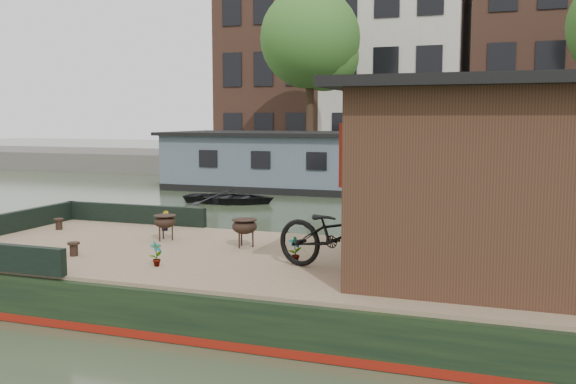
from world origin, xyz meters
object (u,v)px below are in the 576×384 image
(brazier_front, at_px, (165,228))
(dinghy, at_px, (230,193))
(cabin, at_px, (509,178))
(bicycle, at_px, (340,235))
(potted_plant_a, at_px, (295,250))
(brazier_rear, at_px, (245,233))

(brazier_front, relative_size, dinghy, 0.15)
(cabin, xyz_separation_m, bicycle, (-2.01, -0.54, -0.74))
(cabin, distance_m, bicycle, 2.21)
(cabin, distance_m, potted_plant_a, 2.93)
(bicycle, bearing_deg, potted_plant_a, 80.72)
(bicycle, relative_size, potted_plant_a, 5.25)
(bicycle, height_order, potted_plant_a, bicycle)
(cabin, height_order, potted_plant_a, cabin)
(bicycle, relative_size, brazier_front, 4.52)
(potted_plant_a, height_order, brazier_rear, brazier_rear)
(cabin, height_order, brazier_front, cabin)
(bicycle, distance_m, brazier_rear, 2.11)
(cabin, relative_size, brazier_front, 9.71)
(cabin, bearing_deg, brazier_front, 173.31)
(cabin, height_order, dinghy, cabin)
(cabin, relative_size, dinghy, 1.41)
(brazier_rear, bearing_deg, cabin, -8.03)
(cabin, distance_m, dinghy, 12.79)
(brazier_front, bearing_deg, dinghy, 108.56)
(cabin, bearing_deg, brazier_rear, 171.97)
(cabin, distance_m, brazier_front, 5.38)
(potted_plant_a, xyz_separation_m, dinghy, (-5.54, 9.83, -0.53))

